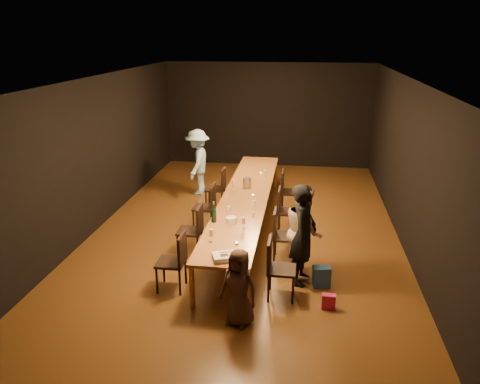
# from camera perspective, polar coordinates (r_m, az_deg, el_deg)

# --- Properties ---
(ground) EXTENTS (10.00, 10.00, 0.00)m
(ground) POSITION_cam_1_polar(r_m,az_deg,el_deg) (9.49, 0.68, -4.69)
(ground) COLOR #492812
(ground) RESTS_ON ground
(room_shell) EXTENTS (6.04, 10.04, 3.02)m
(room_shell) POSITION_cam_1_polar(r_m,az_deg,el_deg) (8.87, 0.74, 7.70)
(room_shell) COLOR black
(room_shell) RESTS_ON ground
(table) EXTENTS (0.90, 6.00, 0.75)m
(table) POSITION_cam_1_polar(r_m,az_deg,el_deg) (9.23, 0.70, -0.70)
(table) COLOR olive
(table) RESTS_ON ground
(chair_right_0) EXTENTS (0.42, 0.42, 0.93)m
(chair_right_0) POSITION_cam_1_polar(r_m,az_deg,el_deg) (7.07, 5.10, -9.33)
(chair_right_0) COLOR black
(chair_right_0) RESTS_ON ground
(chair_right_1) EXTENTS (0.42, 0.42, 0.93)m
(chair_right_1) POSITION_cam_1_polar(r_m,az_deg,el_deg) (8.15, 5.57, -5.35)
(chair_right_1) COLOR black
(chair_right_1) RESTS_ON ground
(chair_right_2) EXTENTS (0.42, 0.42, 0.93)m
(chair_right_2) POSITION_cam_1_polar(r_m,az_deg,el_deg) (9.26, 5.93, -2.32)
(chair_right_2) COLOR black
(chair_right_2) RESTS_ON ground
(chair_right_3) EXTENTS (0.42, 0.42, 0.93)m
(chair_right_3) POSITION_cam_1_polar(r_m,az_deg,el_deg) (10.38, 6.21, 0.06)
(chair_right_3) COLOR black
(chair_right_3) RESTS_ON ground
(chair_left_0) EXTENTS (0.42, 0.42, 0.93)m
(chair_left_0) POSITION_cam_1_polar(r_m,az_deg,el_deg) (7.33, -8.43, -8.38)
(chair_left_0) COLOR black
(chair_left_0) RESTS_ON ground
(chair_left_1) EXTENTS (0.42, 0.42, 0.93)m
(chair_left_1) POSITION_cam_1_polar(r_m,az_deg,el_deg) (8.37, -6.16, -4.68)
(chair_left_1) COLOR black
(chair_left_1) RESTS_ON ground
(chair_left_2) EXTENTS (0.42, 0.42, 0.93)m
(chair_left_2) POSITION_cam_1_polar(r_m,az_deg,el_deg) (9.46, -4.42, -1.80)
(chair_left_2) COLOR black
(chair_left_2) RESTS_ON ground
(chair_left_3) EXTENTS (0.42, 0.42, 0.93)m
(chair_left_3) POSITION_cam_1_polar(r_m,az_deg,el_deg) (10.56, -3.05, 0.48)
(chair_left_3) COLOR black
(chair_left_3) RESTS_ON ground
(woman_birthday) EXTENTS (0.51, 0.67, 1.64)m
(woman_birthday) POSITION_cam_1_polar(r_m,az_deg,el_deg) (7.36, 7.74, -5.16)
(woman_birthday) COLOR black
(woman_birthday) RESTS_ON ground
(woman_tan) EXTENTS (0.73, 0.85, 1.51)m
(woman_tan) POSITION_cam_1_polar(r_m,az_deg,el_deg) (7.67, 7.74, -4.68)
(woman_tan) COLOR beige
(woman_tan) RESTS_ON ground
(man_blue) EXTENTS (0.60, 1.04, 1.60)m
(man_blue) POSITION_cam_1_polar(r_m,az_deg,el_deg) (11.44, -5.18, 3.65)
(man_blue) COLOR #98C4EB
(man_blue) RESTS_ON ground
(child) EXTENTS (0.63, 0.52, 1.10)m
(child) POSITION_cam_1_polar(r_m,az_deg,el_deg) (6.41, -0.12, -11.57)
(child) COLOR #402B24
(child) RESTS_ON ground
(gift_bag_red) EXTENTS (0.20, 0.11, 0.23)m
(gift_bag_red) POSITION_cam_1_polar(r_m,az_deg,el_deg) (7.05, 10.75, -13.01)
(gift_bag_red) COLOR #C31D58
(gift_bag_red) RESTS_ON ground
(gift_bag_blue) EXTENTS (0.30, 0.23, 0.33)m
(gift_bag_blue) POSITION_cam_1_polar(r_m,az_deg,el_deg) (7.57, 9.91, -10.10)
(gift_bag_blue) COLOR #285CAD
(gift_bag_blue) RESTS_ON ground
(birthday_cake) EXTENTS (0.40, 0.37, 0.08)m
(birthday_cake) POSITION_cam_1_polar(r_m,az_deg,el_deg) (6.69, -1.89, -7.89)
(birthday_cake) COLOR white
(birthday_cake) RESTS_ON table
(plate_stack) EXTENTS (0.25, 0.25, 0.10)m
(plate_stack) POSITION_cam_1_polar(r_m,az_deg,el_deg) (7.89, -1.07, -3.44)
(plate_stack) COLOR white
(plate_stack) RESTS_ON table
(champagne_bottle) EXTENTS (0.09, 0.09, 0.36)m
(champagne_bottle) POSITION_cam_1_polar(r_m,az_deg,el_deg) (7.90, -3.21, -2.44)
(champagne_bottle) COLOR black
(champagne_bottle) RESTS_ON table
(ice_bucket) EXTENTS (0.22, 0.22, 0.20)m
(ice_bucket) POSITION_cam_1_polar(r_m,az_deg,el_deg) (9.68, 0.87, 1.16)
(ice_bucket) COLOR #A4A4A8
(ice_bucket) RESTS_ON table
(wineglass_0) EXTENTS (0.06, 0.06, 0.21)m
(wineglass_0) POSITION_cam_1_polar(r_m,az_deg,el_deg) (7.20, -3.50, -5.30)
(wineglass_0) COLOR beige
(wineglass_0) RESTS_ON table
(wineglass_1) EXTENTS (0.06, 0.06, 0.21)m
(wineglass_1) POSITION_cam_1_polar(r_m,az_deg,el_deg) (7.63, 0.40, -3.82)
(wineglass_1) COLOR beige
(wineglass_1) RESTS_ON table
(wineglass_2) EXTENTS (0.06, 0.06, 0.21)m
(wineglass_2) POSITION_cam_1_polar(r_m,az_deg,el_deg) (8.11, -1.40, -2.42)
(wineglass_2) COLOR silver
(wineglass_2) RESTS_ON table
(wineglass_3) EXTENTS (0.06, 0.06, 0.21)m
(wineglass_3) POSITION_cam_1_polar(r_m,az_deg,el_deg) (8.37, 1.69, -1.73)
(wineglass_3) COLOR beige
(wineglass_3) RESTS_ON table
(wineglass_4) EXTENTS (0.06, 0.06, 0.21)m
(wineglass_4) POSITION_cam_1_polar(r_m,az_deg,el_deg) (9.52, -0.77, 0.87)
(wineglass_4) COLOR silver
(wineglass_4) RESTS_ON table
(wineglass_5) EXTENTS (0.06, 0.06, 0.21)m
(wineglass_5) POSITION_cam_1_polar(r_m,az_deg,el_deg) (10.23, 3.04, 2.14)
(wineglass_5) COLOR silver
(wineglass_5) RESTS_ON table
(tealight_near) EXTENTS (0.05, 0.05, 0.03)m
(tealight_near) POSITION_cam_1_polar(r_m,az_deg,el_deg) (7.13, -0.42, -6.30)
(tealight_near) COLOR #B2B7B2
(tealight_near) RESTS_ON table
(tealight_mid) EXTENTS (0.05, 0.05, 0.03)m
(tealight_mid) POSITION_cam_1_polar(r_m,az_deg,el_deg) (9.17, 1.61, -0.43)
(tealight_mid) COLOR #B2B7B2
(tealight_mid) RESTS_ON table
(tealight_far) EXTENTS (0.05, 0.05, 0.03)m
(tealight_far) POSITION_cam_1_polar(r_m,az_deg,el_deg) (10.61, 2.54, 2.27)
(tealight_far) COLOR #B2B7B2
(tealight_far) RESTS_ON table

